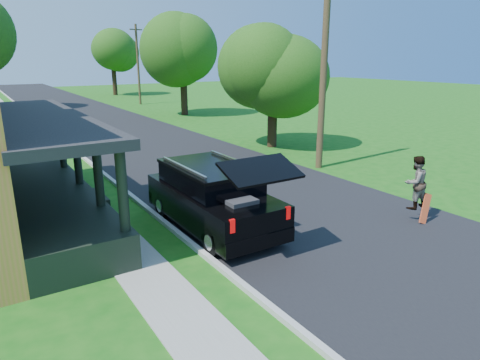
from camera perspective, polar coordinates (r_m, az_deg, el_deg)
ground at (r=12.54m, az=13.81°, el=-6.91°), size 140.00×140.00×0.00m
street at (r=29.51m, az=-15.34°, el=6.18°), size 8.00×120.00×0.02m
curb at (r=28.61m, az=-23.10°, el=5.16°), size 0.15×120.00×0.12m
sidewalk at (r=28.41m, az=-26.17°, el=4.73°), size 1.30×120.00×0.03m
black_suv at (r=12.28m, az=-3.65°, el=-2.23°), size 2.05×5.31×2.47m
skateboarder at (r=13.82m, az=22.35°, el=-0.31°), size 0.85×0.69×1.63m
skateboard at (r=13.92m, az=23.47°, el=-3.61°), size 0.58×0.24×0.91m
tree_right_near at (r=23.41m, az=4.37°, el=15.20°), size 5.05×5.05×6.93m
tree_right_mid at (r=37.32m, az=-7.80°, el=17.69°), size 6.33×6.05×8.90m
tree_right_far at (r=58.93m, az=-16.75°, el=16.31°), size 7.12×6.86×8.67m
utility_pole_near at (r=19.00m, az=11.18°, el=15.64°), size 1.79×0.30×9.17m
utility_pole_far at (r=46.57m, az=-13.45°, el=14.85°), size 1.43×0.44×7.97m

